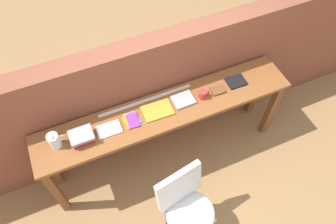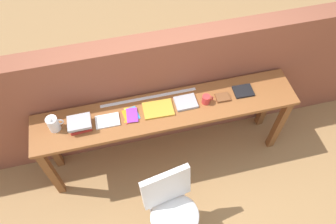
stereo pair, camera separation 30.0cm
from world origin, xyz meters
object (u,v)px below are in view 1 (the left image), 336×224
book_open_centre (158,110)px  pamphlet_pile_colourful (131,120)px  leather_journal_brown (218,90)px  pitcher_white (54,141)px  book_repair_rightmost (236,81)px  chair_white_moulded (186,205)px  book_stack_leftmost (82,137)px  magazine_cycling (109,129)px  mug (203,94)px

book_open_centre → pamphlet_pile_colourful: bearing=-176.7°
pamphlet_pile_colourful → leather_journal_brown: size_ratio=1.45×
pitcher_white → book_repair_rightmost: pitcher_white is taller
book_repair_rightmost → pitcher_white: bearing=-178.0°
chair_white_moulded → leather_journal_brown: 1.11m
pamphlet_pile_colourful → pitcher_white: bearing=178.5°
pitcher_white → book_stack_leftmost: 0.22m
magazine_cycling → mug: 0.93m
book_stack_leftmost → mug: size_ratio=1.86×
book_stack_leftmost → book_open_centre: (0.72, 0.02, -0.04)m
magazine_cycling → book_stack_leftmost: bearing=-178.2°
book_open_centre → pitcher_white: bearing=-178.7°
book_open_centre → book_repair_rightmost: book_repair_rightmost is taller
book_stack_leftmost → book_repair_rightmost: bearing=1.4°
magazine_cycling → chair_white_moulded: bearing=-61.6°
chair_white_moulded → pitcher_white: (-0.87, 0.81, 0.43)m
pamphlet_pile_colourful → book_open_centre: size_ratio=0.68×
book_stack_leftmost → book_open_centre: size_ratio=0.74×
chair_white_moulded → magazine_cycling: magazine_cycling is taller
book_stack_leftmost → book_open_centre: 0.72m
magazine_cycling → leather_journal_brown: 1.10m
pitcher_white → book_open_centre: pitcher_white is taller
magazine_cycling → pamphlet_pile_colourful: bearing=4.5°
pitcher_white → magazine_cycling: bearing=-3.9°
pamphlet_pile_colourful → chair_white_moulded: bearing=-76.4°
chair_white_moulded → pamphlet_pile_colourful: 0.90m
chair_white_moulded → book_stack_leftmost: (-0.65, 0.78, 0.40)m
magazine_cycling → leather_journal_brown: size_ratio=1.66×
book_open_centre → mug: (0.46, -0.02, 0.04)m
chair_white_moulded → magazine_cycling: 0.95m
leather_journal_brown → book_open_centre: bearing=-179.5°
book_open_centre → book_repair_rightmost: bearing=3.1°
pamphlet_pile_colourful → book_repair_rightmost: book_repair_rightmost is taller
book_stack_leftmost → mug: 1.17m
magazine_cycling → leather_journal_brown: bearing=1.2°
chair_white_moulded → book_open_centre: size_ratio=3.20×
chair_white_moulded → leather_journal_brown: (0.69, 0.79, 0.37)m
book_stack_leftmost → pamphlet_pile_colourful: 0.46m
magazine_cycling → mug: (0.93, -0.00, 0.04)m
magazine_cycling → book_open_centre: 0.47m
book_stack_leftmost → book_repair_rightmost: (1.56, 0.04, -0.04)m
book_open_centre → book_repair_rightmost: size_ratio=1.51×
magazine_cycling → book_repair_rightmost: 1.32m
pitcher_white → magazine_cycling: size_ratio=0.85×
pamphlet_pile_colourful → mug: size_ratio=1.72×
magazine_cycling → book_repair_rightmost: bearing=2.3°
book_open_centre → mug: size_ratio=2.53×
pamphlet_pile_colourful → leather_journal_brown: 0.88m
book_stack_leftmost → mug: bearing=0.1°
pitcher_white → book_stack_leftmost: bearing=-9.3°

